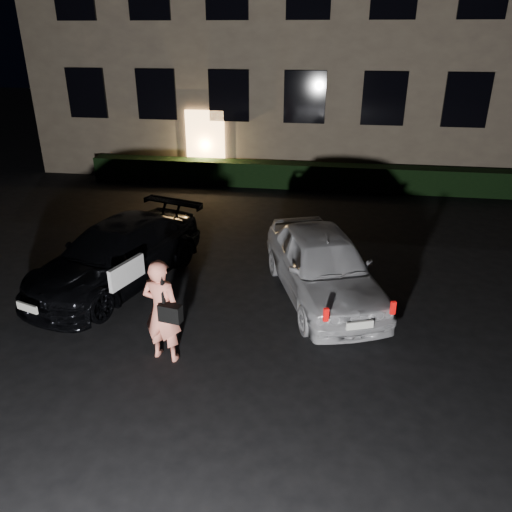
# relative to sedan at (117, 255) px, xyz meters

# --- Properties ---
(ground) EXTENTS (80.00, 80.00, 0.00)m
(ground) POSITION_rel_sedan_xyz_m (3.38, -2.61, -0.66)
(ground) COLOR black
(ground) RESTS_ON ground
(building) EXTENTS (20.00, 8.11, 12.00)m
(building) POSITION_rel_sedan_xyz_m (3.38, 12.38, 5.34)
(building) COLOR #706050
(building) RESTS_ON ground
(hedge) EXTENTS (15.00, 0.70, 0.85)m
(hedge) POSITION_rel_sedan_xyz_m (3.38, 7.89, -0.24)
(hedge) COLOR black
(hedge) RESTS_ON ground
(sedan) EXTENTS (3.16, 4.90, 1.32)m
(sedan) POSITION_rel_sedan_xyz_m (0.00, 0.00, 0.00)
(sedan) COLOR black
(sedan) RESTS_ON ground
(hatch) EXTENTS (2.99, 4.49, 1.42)m
(hatch) POSITION_rel_sedan_xyz_m (4.39, 0.06, 0.05)
(hatch) COLOR silver
(hatch) RESTS_ON ground
(man) EXTENTS (0.76, 0.55, 1.81)m
(man) POSITION_rel_sedan_xyz_m (1.88, -2.51, 0.25)
(man) COLOR #FF8A72
(man) RESTS_ON ground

